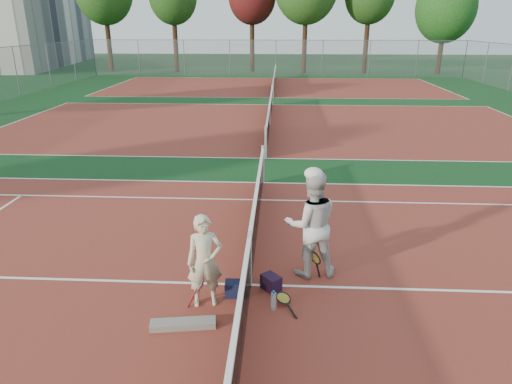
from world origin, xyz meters
The scene contains 18 objects.
ground centered at (0.00, 0.00, 0.00)m, with size 130.00×130.00×0.00m, color #0E3515.
court_main centered at (0.00, 0.00, 0.00)m, with size 23.77×10.97×0.01m, color maroon.
court_far_a centered at (0.00, 13.50, 0.00)m, with size 23.77×10.97×0.01m, color maroon.
court_far_b centered at (0.00, 27.00, 0.00)m, with size 23.77×10.97×0.01m, color maroon.
net_main centered at (0.00, 0.00, 0.51)m, with size 0.10×10.98×1.02m, color black, non-canonical shape.
net_far_a centered at (0.00, 13.50, 0.51)m, with size 0.10×10.98×1.02m, color black, non-canonical shape.
net_far_b centered at (0.00, 27.00, 0.51)m, with size 0.10×10.98×1.02m, color black, non-canonical shape.
fence_back centered at (0.00, 34.00, 1.50)m, with size 32.00×0.06×3.00m, color slate, non-canonical shape.
player_a centered at (-0.68, -0.59, 0.78)m, with size 0.57×0.37×1.55m, color beige.
player_b centered at (1.05, 0.47, 0.98)m, with size 0.95×0.74×1.96m, color silver.
racket_red centered at (-0.76, -0.67, 0.27)m, with size 0.30×0.27×0.55m, color maroon, non-canonical shape.
racket_black_held centered at (1.13, 0.22, 0.29)m, with size 0.23×0.27×0.58m, color black, non-canonical shape.
racket_spare centered at (0.58, -0.53, 0.07)m, with size 0.59×0.27×0.15m, color black, non-canonical shape.
sports_bag_navy centered at (-0.23, -0.34, 0.13)m, with size 0.33×0.23×0.26m, color black.
sports_bag_purple centered at (0.37, -0.12, 0.13)m, with size 0.33×0.23×0.27m, color black.
net_cover_canvas centered at (-0.94, -1.23, 0.05)m, with size 0.98×0.23×0.10m, color slate.
water_bottle centered at (0.42, -0.70, 0.15)m, with size 0.09×0.09×0.30m, color silver.
tree_back_5 centered at (14.82, 36.95, 5.58)m, with size 5.20×5.20×8.59m.
Camera 1 is at (0.47, -6.92, 4.31)m, focal length 32.00 mm.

